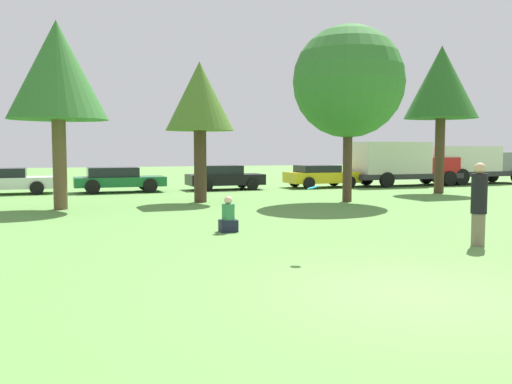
% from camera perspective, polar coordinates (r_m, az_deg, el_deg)
% --- Properties ---
extents(ground_plane, '(120.00, 120.00, 0.00)m').
position_cam_1_polar(ground_plane, '(8.60, 15.32, -10.06)').
color(ground_plane, '#5B8E42').
extents(person_catcher, '(0.34, 0.34, 1.83)m').
position_cam_1_polar(person_catcher, '(13.11, 21.86, -1.12)').
color(person_catcher, '#726651').
rests_on(person_catcher, ground).
extents(frisbee, '(0.22, 0.22, 0.08)m').
position_cam_1_polar(frisbee, '(10.89, 5.82, 0.45)').
color(frisbee, '#19B2D8').
extents(bystander_sitting, '(0.44, 0.37, 0.92)m').
position_cam_1_polar(bystander_sitting, '(14.33, -2.86, -2.63)').
color(bystander_sitting, '#191E33').
rests_on(bystander_sitting, ground).
extents(tree_1, '(3.43, 3.43, 6.58)m').
position_cam_1_polar(tree_1, '(20.90, -19.69, 11.54)').
color(tree_1, brown).
rests_on(tree_1, ground).
extents(tree_2, '(2.71, 2.71, 5.56)m').
position_cam_1_polar(tree_2, '(22.38, -5.78, 9.50)').
color(tree_2, '#473323').
rests_on(tree_2, ground).
extents(tree_3, '(4.45, 4.45, 7.03)m').
position_cam_1_polar(tree_3, '(22.84, 9.45, 11.05)').
color(tree_3, '#473323').
rests_on(tree_3, ground).
extents(tree_4, '(3.43, 3.43, 7.02)m').
position_cam_1_polar(tree_4, '(28.36, 18.45, 10.50)').
color(tree_4, '#473323').
rests_on(tree_4, ground).
extents(parked_car_white, '(4.38, 2.12, 1.23)m').
position_cam_1_polar(parked_car_white, '(28.70, -24.34, 1.09)').
color(parked_car_white, silver).
rests_on(parked_car_white, ground).
extents(parked_car_green, '(4.37, 2.04, 1.23)m').
position_cam_1_polar(parked_car_green, '(28.13, -13.98, 1.32)').
color(parked_car_green, '#196633').
rests_on(parked_car_green, ground).
extents(parked_car_black, '(3.96, 1.99, 1.27)m').
position_cam_1_polar(parked_car_black, '(29.12, -3.33, 1.54)').
color(parked_car_black, black).
rests_on(parked_car_black, ground).
extents(parked_car_yellow, '(4.00, 2.14, 1.23)m').
position_cam_1_polar(parked_car_yellow, '(30.92, 6.66, 1.68)').
color(parked_car_yellow, gold).
rests_on(parked_car_yellow, ground).
extents(delivery_truck_red, '(6.73, 2.50, 2.52)m').
position_cam_1_polar(delivery_truck_red, '(33.10, 14.56, 2.93)').
color(delivery_truck_red, '#2D2D33').
rests_on(delivery_truck_red, ground).
extents(delivery_truck_grey, '(6.80, 2.53, 2.29)m').
position_cam_1_polar(delivery_truck_grey, '(36.50, 21.38, 2.82)').
color(delivery_truck_grey, '#2D2D33').
rests_on(delivery_truck_grey, ground).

